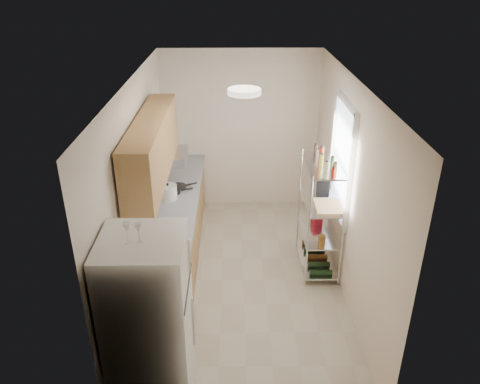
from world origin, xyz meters
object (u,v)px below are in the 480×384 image
object	(u,v)px
refrigerator	(150,323)
espresso_machine	(324,179)
frying_pan_large	(171,191)
rice_cooker	(168,192)
cutting_board	(329,207)

from	to	relation	value
refrigerator	espresso_machine	size ratio (longest dim) A/B	5.75
frying_pan_large	espresso_machine	size ratio (longest dim) A/B	0.91
refrigerator	frying_pan_large	world-z (taller)	refrigerator
rice_cooker	espresso_machine	world-z (taller)	espresso_machine
rice_cooker	espresso_machine	size ratio (longest dim) A/B	0.80
frying_pan_large	refrigerator	bearing A→B (deg)	-104.18
rice_cooker	cutting_board	bearing A→B (deg)	-13.56
refrigerator	rice_cooker	size ratio (longest dim) A/B	7.17
refrigerator	espresso_machine	world-z (taller)	refrigerator
refrigerator	cutting_board	xyz separation A→B (m)	(1.93, 1.87, 0.16)
espresso_machine	refrigerator	bearing A→B (deg)	-116.62
frying_pan_large	rice_cooker	bearing A→B (deg)	-110.11
frying_pan_large	cutting_board	xyz separation A→B (m)	(2.04, -0.68, 0.10)
frying_pan_large	espresso_machine	bearing A→B (deg)	-21.15
frying_pan_large	cutting_board	bearing A→B (deg)	-35.04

